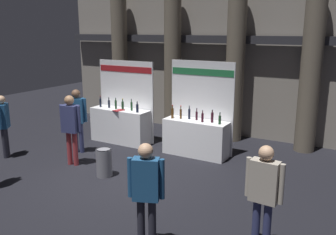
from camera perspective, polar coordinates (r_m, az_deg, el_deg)
ground_plane at (r=8.74m, az=-6.52°, el=-9.28°), size 24.00×24.00×0.00m
hall_colonnade at (r=12.07m, az=6.35°, el=10.35°), size 11.19×1.04×5.60m
exhibitor_booth_0 at (r=11.26m, az=-7.31°, el=-0.68°), size 1.96×0.72×2.47m
exhibitor_booth_1 at (r=10.04m, az=4.49°, el=-2.43°), size 1.86×0.66×2.56m
trash_bin at (r=8.78m, az=-9.94°, el=-6.90°), size 0.37×0.37×0.68m
visitor_0 at (r=9.45m, az=-14.95°, el=-0.87°), size 0.58×0.32×1.81m
visitor_1 at (r=5.82m, az=14.73°, el=-10.81°), size 0.60×0.23×1.73m
visitor_2 at (r=10.39m, az=-14.00°, el=0.39°), size 0.51×0.38×1.80m
visitor_4 at (r=10.67m, az=-24.34°, el=-0.49°), size 0.41×0.43×1.70m
visitor_5 at (r=5.68m, az=-3.44°, el=-10.83°), size 0.54×0.35×1.75m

